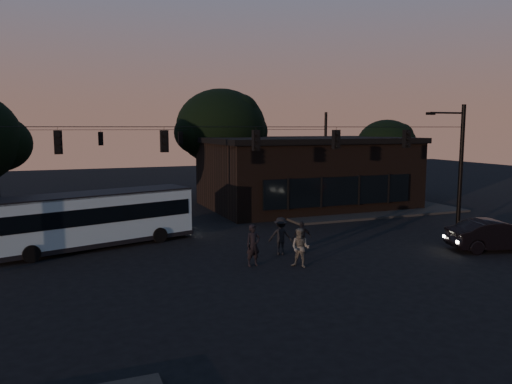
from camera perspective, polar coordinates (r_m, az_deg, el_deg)
name	(u,v)px	position (r m, az deg, el deg)	size (l,w,h in m)	color
ground	(291,272)	(21.69, 3.97, -9.16)	(120.00, 120.00, 0.00)	black
sidewalk_far_right	(352,207)	(39.39, 10.88, -1.65)	(14.00, 10.00, 0.15)	black
building	(306,172)	(39.27, 5.72, 2.29)	(15.40, 10.41, 5.40)	black
tree_behind	(221,127)	(42.76, -4.01, 7.40)	(7.60, 7.60, 9.43)	black
tree_right	(386,145)	(45.64, 14.68, 5.22)	(5.20, 5.20, 6.86)	black
signal_rig_near	(256,163)	(24.52, 0.00, 3.36)	(26.24, 0.30, 7.50)	black
signal_rig_far	(181,153)	(39.81, -8.60, 4.47)	(26.24, 0.30, 7.50)	black
bus	(96,217)	(27.08, -17.79, -2.69)	(10.38, 5.09, 2.85)	#97B7C0
car	(496,235)	(27.95, 25.76, -4.47)	(1.66, 4.76, 1.57)	black
pedestrian_a	(253,245)	(22.42, -0.32, -6.10)	(0.69, 0.45, 1.88)	black
pedestrian_b	(300,248)	(22.30, 5.09, -6.37)	(0.85, 0.66, 1.76)	#53534C
pedestrian_c	(302,237)	(24.72, 5.28, -5.18)	(0.95, 0.39, 1.61)	black
pedestrian_d	(281,236)	(24.43, 2.85, -5.04)	(1.19, 0.68, 1.84)	black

